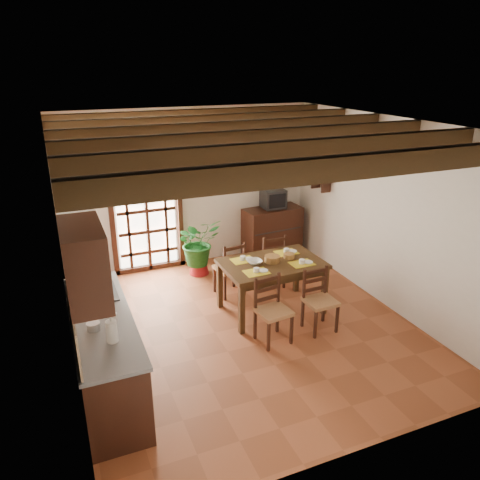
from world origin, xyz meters
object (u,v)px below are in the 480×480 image
dining_table (272,268)px  sideboard (272,232)px  chair_far_right (270,269)px  chair_near_left (273,322)px  crt_tv (273,199)px  potted_plant (198,243)px  chair_far_left (230,278)px  chair_near_right (319,311)px  kitchen_counter (105,351)px  pendant_lamp (271,173)px

dining_table → sideboard: (0.97, 1.95, -0.22)m
dining_table → chair_far_right: (0.34, 0.75, -0.39)m
chair_near_left → crt_tv: bearing=57.5°
potted_plant → chair_far_left: bearing=-76.3°
chair_near_right → chair_far_left: 1.65m
dining_table → chair_far_left: bearing=115.9°
chair_far_left → chair_far_right: chair_far_right is taller
chair_near_right → potted_plant: 2.59m
kitchen_counter → crt_tv: kitchen_counter is taller
chair_far_right → crt_tv: (0.63, 1.19, 0.83)m
chair_near_right → sideboard: bearing=75.9°
dining_table → chair_near_left: size_ratio=1.64×
dining_table → chair_near_left: bearing=-116.1°
chair_far_left → pendant_lamp: (0.38, -0.63, 1.80)m
chair_near_left → pendant_lamp: pendant_lamp is taller
potted_plant → chair_near_right: bearing=-67.6°
potted_plant → pendant_lamp: bearing=-68.8°
sideboard → crt_tv: crt_tv is taller
dining_table → sideboard: sideboard is taller
dining_table → chair_near_left: chair_near_left is taller
chair_far_left → sideboard: bearing=-147.0°
kitchen_counter → chair_near_right: bearing=2.8°
chair_near_left → pendant_lamp: (0.35, 0.85, 1.80)m
chair_far_left → dining_table: bearing=108.1°
chair_far_right → potted_plant: (-0.94, 0.90, 0.28)m
dining_table → sideboard: bearing=62.2°
kitchen_counter → chair_far_right: kitchen_counter is taller
potted_plant → chair_far_right: bearing=-43.6°
chair_near_right → crt_tv: size_ratio=2.13×
chair_near_left → chair_near_right: 0.73m
sideboard → potted_plant: 1.60m
dining_table → potted_plant: potted_plant is taller
sideboard → chair_near_right: bearing=-107.4°
chair_near_left → potted_plant: 2.43m
chair_near_left → chair_near_right: size_ratio=1.02×
chair_far_left → potted_plant: (-0.22, 0.91, 0.29)m
kitchen_counter → chair_near_right: (2.89, 0.14, -0.20)m
dining_table → chair_far_right: 0.91m
kitchen_counter → chair_far_right: 3.29m
chair_near_right → potted_plant: (-0.98, 2.38, 0.29)m
chair_far_right → chair_near_left: bearing=67.9°
chair_far_right → crt_tv: crt_tv is taller
kitchen_counter → pendant_lamp: bearing=21.3°
chair_far_right → potted_plant: 1.33m
chair_near_left → chair_far_right: bearing=58.9°
kitchen_counter → pendant_lamp: (2.51, 0.98, 1.60)m
chair_near_right → chair_far_right: (-0.04, 1.48, 0.02)m
kitchen_counter → dining_table: (2.51, 0.88, 0.21)m
crt_tv → pendant_lamp: bearing=-116.7°
sideboard → dining_table: bearing=-121.4°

